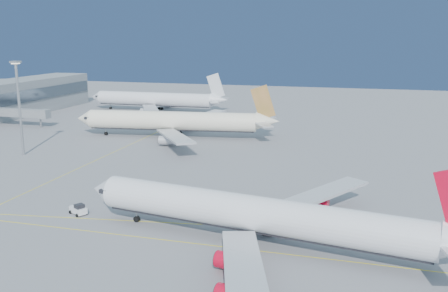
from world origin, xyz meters
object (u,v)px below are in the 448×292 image
(airliner_virgin, at_px, (262,216))
(pushback_tug, at_px, (78,209))
(airliner_etihad, at_px, (176,121))
(airliner_third, at_px, (157,99))
(light_mast, at_px, (19,100))

(airliner_virgin, height_order, pushback_tug, airliner_virgin)
(airliner_etihad, height_order, pushback_tug, airliner_etihad)
(airliner_etihad, bearing_deg, airliner_third, 111.56)
(airliner_virgin, distance_m, light_mast, 91.45)
(airliner_virgin, relative_size, airliner_third, 1.03)
(airliner_virgin, xyz_separation_m, airliner_etihad, (-45.92, 79.87, 0.47))
(airliner_third, bearing_deg, pushback_tug, -74.06)
(airliner_etihad, bearing_deg, airliner_virgin, -67.59)
(airliner_etihad, height_order, light_mast, light_mast)
(airliner_virgin, height_order, airliner_etihad, airliner_etihad)
(airliner_third, xyz_separation_m, pushback_tug, (38.65, -129.19, -4.44))
(pushback_tug, bearing_deg, airliner_third, 136.45)
(airliner_etihad, bearing_deg, light_mast, -140.49)
(pushback_tug, bearing_deg, airliner_etihad, 126.40)
(pushback_tug, distance_m, light_mast, 59.65)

